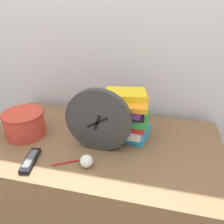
{
  "coord_description": "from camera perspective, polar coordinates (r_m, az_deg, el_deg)",
  "views": [
    {
      "loc": [
        0.26,
        -0.52,
        1.34
      ],
      "look_at": [
        0.06,
        0.34,
        0.88
      ],
      "focal_mm": 35.0,
      "sensor_mm": 36.0,
      "label": 1
    }
  ],
  "objects": [
    {
      "name": "wall_back",
      "position": [
        1.27,
        1.2,
        21.42
      ],
      "size": [
        6.0,
        0.04,
        2.4
      ],
      "color": "silver",
      "rests_on": "ground_plane"
    },
    {
      "name": "desk",
      "position": [
        1.32,
        -2.97,
        -20.3
      ],
      "size": [
        1.18,
        0.64,
        0.71
      ],
      "color": "brown",
      "rests_on": "ground_plane"
    },
    {
      "name": "desk_clock",
      "position": [
        0.96,
        -3.61,
        -2.3
      ],
      "size": [
        0.3,
        0.04,
        0.3
      ],
      "color": "#333333",
      "rests_on": "desk"
    },
    {
      "name": "book_stack",
      "position": [
        1.07,
        3.54,
        -1.13
      ],
      "size": [
        0.25,
        0.22,
        0.24
      ],
      "color": "#2D9ED1",
      "rests_on": "desk"
    },
    {
      "name": "basket",
      "position": [
        1.18,
        -21.92,
        -2.6
      ],
      "size": [
        0.2,
        0.2,
        0.13
      ],
      "color": "#C63D2D",
      "rests_on": "desk"
    },
    {
      "name": "tv_remote",
      "position": [
        1.02,
        -20.53,
        -11.76
      ],
      "size": [
        0.07,
        0.16,
        0.02
      ],
      "color": "black",
      "rests_on": "desk"
    },
    {
      "name": "crumpled_paper_ball",
      "position": [
        0.93,
        -6.55,
        -12.63
      ],
      "size": [
        0.05,
        0.05,
        0.05
      ],
      "color": "white",
      "rests_on": "desk"
    },
    {
      "name": "pen",
      "position": [
        0.97,
        -11.75,
        -12.73
      ],
      "size": [
        0.11,
        0.07,
        0.01
      ],
      "color": "#B21E1E",
      "rests_on": "desk"
    }
  ]
}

